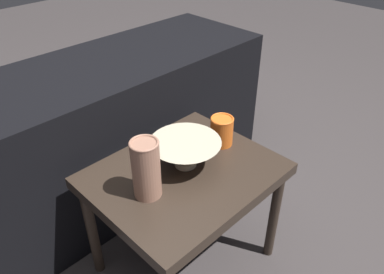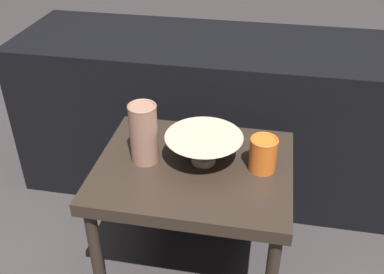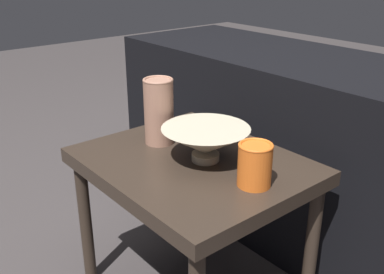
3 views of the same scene
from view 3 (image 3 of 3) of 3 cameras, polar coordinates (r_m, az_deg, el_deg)
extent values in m
cube|color=#2D231C|center=(1.19, 0.14, -3.70)|extent=(0.58, 0.48, 0.04)
cylinder|color=#2D231C|center=(1.40, -13.34, -10.60)|extent=(0.04, 0.04, 0.41)
cylinder|color=#2D231C|center=(1.58, -0.17, -5.72)|extent=(0.04, 0.04, 0.41)
cylinder|color=#2D231C|center=(1.29, 14.89, -13.80)|extent=(0.04, 0.04, 0.41)
cube|color=black|center=(1.61, 15.06, -1.70)|extent=(1.58, 0.50, 0.63)
cylinder|color=#B2A88E|center=(1.17, 1.72, -2.51)|extent=(0.07, 0.07, 0.02)
cone|color=#B2A88E|center=(1.16, 1.75, -0.47)|extent=(0.23, 0.23, 0.07)
cylinder|color=#996B56|center=(1.26, -4.12, 3.22)|extent=(0.08, 0.08, 0.18)
torus|color=#996B56|center=(1.23, -4.24, 7.24)|extent=(0.08, 0.08, 0.01)
cylinder|color=orange|center=(1.04, 7.98, -3.61)|extent=(0.08, 0.08, 0.10)
torus|color=orange|center=(1.02, 8.13, -1.07)|extent=(0.08, 0.08, 0.01)
camera|label=1|loc=(1.48, -44.42, 26.93)|focal=35.00mm
camera|label=2|loc=(0.78, -80.64, 27.27)|focal=42.00mm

